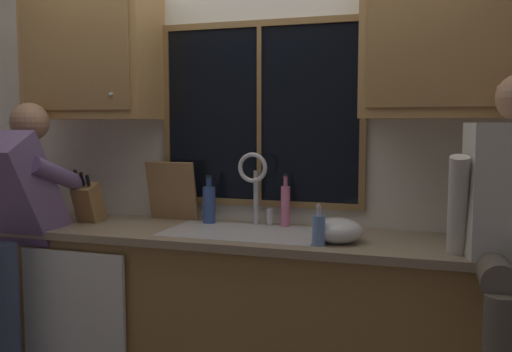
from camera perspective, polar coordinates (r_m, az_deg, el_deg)
The scene contains 21 objects.
back_wall at distance 3.23m, azimuth -0.46°, elevation 1.76°, with size 5.57×0.12×2.55m, color silver.
window_glass at distance 3.14m, azimuth 0.41°, elevation 6.22°, with size 1.10×0.02×0.95m, color black.
window_frame_top at distance 3.18m, azimuth 0.36°, elevation 15.15°, with size 1.17×0.02×0.04m, color olive.
window_frame_bottom at distance 3.16m, azimuth 0.35°, elevation -2.74°, with size 1.17×0.02×0.04m, color olive.
window_frame_left at distance 3.35m, azimuth -8.99°, elevation 6.10°, with size 0.04×0.02×0.95m, color olive.
window_frame_right at distance 3.01m, azimuth 10.78°, elevation 6.17°, with size 0.04×0.02×0.95m, color olive.
window_mullion_center at distance 3.13m, azimuth 0.34°, elevation 6.23°, with size 0.02×0.02×0.95m, color olive.
lower_cabinet_run at distance 3.08m, azimuth -2.59°, elevation -14.36°, with size 3.17×0.58×0.88m, color #A07744.
countertop at distance 2.94m, azimuth -2.77°, elevation -6.00°, with size 3.23×0.62×0.04m, color gray.
dishwasher_front at distance 3.15m, azimuth -17.93°, elevation -13.84°, with size 0.60×0.02×0.74m, color white.
upper_cabinet_left at distance 3.44m, azimuth -16.21°, elevation 11.54°, with size 0.76×0.36×0.72m.
upper_cabinet_right at distance 2.85m, azimuth 18.52°, elevation 12.78°, with size 0.76×0.36×0.72m.
sink at distance 2.94m, azimuth -1.35°, elevation -7.54°, with size 0.80×0.46×0.21m.
faucet at distance 3.05m, azimuth -0.10°, elevation -0.38°, with size 0.18×0.09×0.40m.
person_standing at distance 3.23m, azimuth -23.77°, elevation -4.12°, with size 0.53×0.67×1.59m.
knife_block at distance 3.32m, azimuth -16.54°, elevation -2.63°, with size 0.12×0.18×0.32m.
cutting_board at distance 3.28m, azimuth -8.48°, elevation -1.52°, with size 0.29×0.02×0.34m, color #997047.
mixing_bowl at distance 2.70m, azimuth 8.23°, elevation -5.48°, with size 0.24×0.24×0.12m, color silver.
soap_dispenser at distance 2.61m, azimuth 6.35°, elevation -5.38°, with size 0.06×0.07×0.19m.
bottle_green_glass at distance 3.05m, azimuth 2.99°, elevation -2.94°, with size 0.05×0.05×0.29m.
bottle_tall_clear at distance 3.16m, azimuth -4.76°, elevation -2.79°, with size 0.07×0.07×0.27m.
Camera 1 is at (1.03, -3.00, 1.48)m, focal length 39.65 mm.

